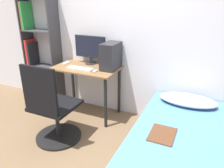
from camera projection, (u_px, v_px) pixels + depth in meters
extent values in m
cube|color=silver|center=(119.00, 32.00, 3.11)|extent=(8.00, 0.05, 2.50)
cube|color=brown|center=(86.00, 68.00, 3.19)|extent=(0.95, 0.57, 0.02)
cylinder|color=black|center=(55.00, 93.00, 3.29)|extent=(0.04, 0.04, 0.74)
cylinder|color=black|center=(106.00, 103.00, 2.96)|extent=(0.04, 0.04, 0.74)
cylinder|color=black|center=(73.00, 82.00, 3.69)|extent=(0.04, 0.04, 0.74)
cylinder|color=black|center=(119.00, 91.00, 3.36)|extent=(0.04, 0.04, 0.74)
cube|color=#38383D|center=(29.00, 47.00, 3.73)|extent=(0.02, 0.27, 1.82)
cube|color=#38383D|center=(56.00, 51.00, 3.50)|extent=(0.02, 0.27, 1.82)
cube|color=#38383D|center=(48.00, 98.00, 3.95)|extent=(0.57, 0.27, 0.02)
cube|color=#38383D|center=(44.00, 66.00, 3.73)|extent=(0.57, 0.27, 0.02)
cube|color=#38383D|center=(40.00, 31.00, 3.50)|extent=(0.57, 0.27, 0.02)
cube|color=orange|center=(35.00, 83.00, 3.96)|extent=(0.04, 0.23, 0.47)
cube|color=teal|center=(37.00, 85.00, 3.95)|extent=(0.02, 0.23, 0.41)
cube|color=red|center=(31.00, 52.00, 3.74)|extent=(0.04, 0.23, 0.43)
cube|color=black|center=(33.00, 54.00, 3.73)|extent=(0.03, 0.23, 0.38)
cube|color=brown|center=(26.00, 16.00, 3.52)|extent=(0.02, 0.23, 0.43)
cube|color=green|center=(27.00, 16.00, 3.51)|extent=(0.03, 0.23, 0.43)
cylinder|color=black|center=(59.00, 136.00, 2.87)|extent=(0.58, 0.58, 0.03)
cylinder|color=black|center=(57.00, 121.00, 2.78)|extent=(0.05, 0.05, 0.42)
cube|color=black|center=(56.00, 105.00, 2.70)|extent=(0.51, 0.51, 0.04)
cube|color=black|center=(39.00, 90.00, 2.39)|extent=(0.46, 0.04, 0.55)
cube|color=#4C3D2D|center=(174.00, 163.00, 2.28)|extent=(0.92, 1.96, 0.21)
cube|color=teal|center=(176.00, 145.00, 2.20)|extent=(0.90, 1.92, 0.25)
ellipsoid|color=#B2B7C6|center=(188.00, 100.00, 2.73)|extent=(0.70, 0.36, 0.11)
cube|color=#56331E|center=(162.00, 134.00, 2.14)|extent=(0.24, 0.32, 0.01)
cylinder|color=black|center=(91.00, 63.00, 3.35)|extent=(0.17, 0.17, 0.01)
cylinder|color=black|center=(90.00, 60.00, 3.33)|extent=(0.04, 0.04, 0.10)
cube|color=black|center=(90.00, 47.00, 3.26)|extent=(0.51, 0.01, 0.33)
cube|color=black|center=(90.00, 47.00, 3.25)|extent=(0.49, 0.01, 0.30)
cube|color=silver|center=(80.00, 68.00, 3.09)|extent=(0.38, 0.12, 0.02)
cube|color=#232328|center=(111.00, 56.00, 3.05)|extent=(0.20, 0.36, 0.37)
ellipsoid|color=silver|center=(95.00, 71.00, 3.00)|extent=(0.06, 0.09, 0.02)
cube|color=#B7B7BC|center=(66.00, 63.00, 3.37)|extent=(0.07, 0.14, 0.01)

